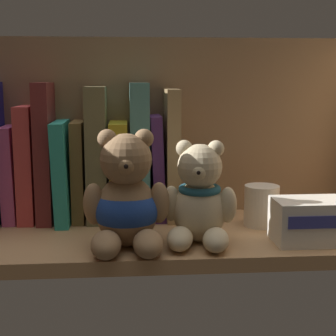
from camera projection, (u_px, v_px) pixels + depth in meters
The scene contains 16 objects.
shelf_board at pixel (161, 238), 75.82cm from camera, with size 67.92×24.40×2.00cm, color tan.
shelf_back_panel at pixel (155, 132), 85.93cm from camera, with size 70.32×1.20×31.20cm, color #826547.
book_3 at pixel (12, 173), 81.20cm from camera, with size 2.05×9.10×15.16cm, color #BB4B81.
book_4 at pixel (29, 163), 81.15cm from camera, with size 2.51×9.82×18.32cm, color #CC4343.
book_5 at pixel (46, 152), 81.08cm from camera, with size 2.40×10.97×21.92cm, color maroon.
book_6 at pixel (64, 170), 81.79cm from camera, with size 2.10×14.21×15.95cm, color teal.
book_7 at pixel (79, 170), 81.99cm from camera, with size 1.88×9.83×15.87cm, color brown.
book_8 at pixel (97, 153), 81.77cm from camera, with size 3.20×10.94×21.31cm, color brown.
book_9 at pixel (119, 170), 82.52cm from camera, with size 2.82×12.01×15.73cm, color #AD961D.
book_10 at pixel (139, 151), 82.26cm from camera, with size 2.97×11.25×21.87cm, color slate.
book_11 at pixel (157, 167), 82.92cm from camera, with size 1.79×9.48×16.70cm, color #532A66.
book_12 at pixel (171, 154), 82.76cm from camera, with size 2.09×11.14×20.91cm, color #A18253.
teddy_bear_larger at pixel (127, 202), 67.63cm from camera, with size 11.53×11.96×15.95cm.
teddy_bear_smaller at pixel (199, 200), 69.61cm from camera, with size 10.56×11.00×14.23cm.
pillar_candle at pixel (262, 206), 78.53cm from camera, with size 5.36×5.36×6.30cm, color silver.
small_product_box at pixel (313, 221), 70.53cm from camera, with size 11.09×6.94×6.02cm.
Camera 1 is at (-4.83, -72.81, 24.14)cm, focal length 54.41 mm.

